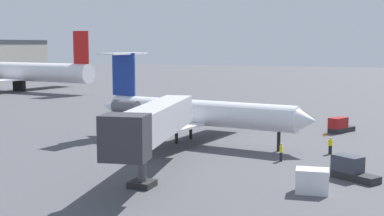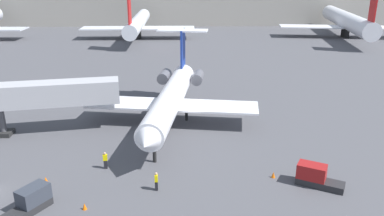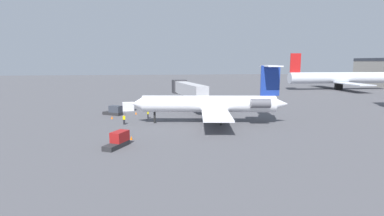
# 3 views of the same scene
# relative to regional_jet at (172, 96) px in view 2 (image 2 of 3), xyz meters

# --- Properties ---
(ground_plane) EXTENTS (400.00, 400.00, 0.10)m
(ground_plane) POSITION_rel_regional_jet_xyz_m (2.41, -1.43, -3.53)
(ground_plane) COLOR #4C4C51
(regional_jet) EXTENTS (20.94, 26.86, 9.92)m
(regional_jet) POSITION_rel_regional_jet_xyz_m (0.00, 0.00, 0.00)
(regional_jet) COLOR white
(regional_jet) RESTS_ON ground_plane
(jet_bridge) EXTENTS (18.44, 6.02, 6.19)m
(jet_bridge) POSITION_rel_regional_jet_xyz_m (-16.12, -2.65, 1.03)
(jet_bridge) COLOR #ADADB2
(jet_bridge) RESTS_ON ground_plane
(ground_crew_marshaller) EXTENTS (0.43, 0.30, 1.69)m
(ground_crew_marshaller) POSITION_rel_regional_jet_xyz_m (-6.00, -11.25, -2.62)
(ground_crew_marshaller) COLOR black
(ground_crew_marshaller) RESTS_ON ground_plane
(ground_crew_loader) EXTENTS (0.27, 0.40, 1.69)m
(ground_crew_loader) POSITION_rel_regional_jet_xyz_m (-0.97, -15.18, -2.62)
(ground_crew_loader) COLOR black
(ground_crew_loader) RESTS_ON ground_plane
(baggage_tug_lead) EXTENTS (3.32, 4.13, 1.90)m
(baggage_tug_lead) POSITION_rel_regional_jet_xyz_m (-10.53, -17.95, -2.64)
(baggage_tug_lead) COLOR #262628
(baggage_tug_lead) RESTS_ON ground_plane
(baggage_tug_trailing) EXTENTS (4.19, 3.12, 1.90)m
(baggage_tug_trailing) POSITION_rel_regional_jet_xyz_m (12.76, -14.68, -2.64)
(baggage_tug_trailing) COLOR #262628
(baggage_tug_trailing) RESTS_ON ground_plane
(traffic_cone_near) EXTENTS (0.36, 0.36, 0.55)m
(traffic_cone_near) POSITION_rel_regional_jet_xyz_m (-10.82, -13.70, -3.20)
(traffic_cone_near) COLOR orange
(traffic_cone_near) RESTS_ON ground_plane
(traffic_cone_mid) EXTENTS (0.36, 0.36, 0.55)m
(traffic_cone_mid) POSITION_rel_regional_jet_xyz_m (-6.43, -17.89, -3.20)
(traffic_cone_mid) COLOR orange
(traffic_cone_mid) RESTS_ON ground_plane
(traffic_cone_far) EXTENTS (0.36, 0.36, 0.55)m
(traffic_cone_far) POSITION_rel_regional_jet_xyz_m (9.44, -13.32, -3.20)
(traffic_cone_far) COLOR orange
(traffic_cone_far) RESTS_ON ground_plane
(terminal_building) EXTENTS (167.94, 18.74, 12.07)m
(terminal_building) POSITION_rel_regional_jet_xyz_m (2.41, 92.52, 2.57)
(terminal_building) COLOR #9E998E
(terminal_building) RESTS_ON ground_plane
(parked_airliner_west_mid) EXTENTS (29.82, 35.49, 13.00)m
(parked_airliner_west_mid) POSITION_rel_regional_jet_xyz_m (-10.45, 60.22, 0.62)
(parked_airliner_west_mid) COLOR silver
(parked_airliner_west_mid) RESTS_ON ground_plane
(parked_airliner_centre) EXTENTS (35.35, 41.73, 13.68)m
(parked_airliner_centre) POSITION_rel_regional_jet_xyz_m (45.35, 60.87, 0.95)
(parked_airliner_centre) COLOR white
(parked_airliner_centre) RESTS_ON ground_plane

